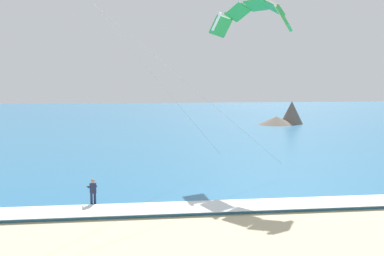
# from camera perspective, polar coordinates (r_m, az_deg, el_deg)

# --- Properties ---
(sea) EXTENTS (200.00, 120.00, 0.20)m
(sea) POSITION_cam_1_polar(r_m,az_deg,el_deg) (84.44, -8.19, 0.99)
(sea) COLOR teal
(sea) RESTS_ON ground
(surf_foam) EXTENTS (200.00, 2.38, 0.04)m
(surf_foam) POSITION_cam_1_polar(r_m,az_deg,el_deg) (26.14, -10.01, -9.98)
(surf_foam) COLOR white
(surf_foam) RESTS_ON sea
(surfboard) EXTENTS (0.89, 1.47, 0.09)m
(surfboard) POSITION_cam_1_polar(r_m,az_deg,el_deg) (27.60, -12.16, -9.58)
(surfboard) COLOR #239EC6
(surfboard) RESTS_ON ground
(kitesurfer) EXTENTS (0.64, 0.63, 1.69)m
(kitesurfer) POSITION_cam_1_polar(r_m,az_deg,el_deg) (27.39, -12.21, -7.73)
(kitesurfer) COLOR #191E38
(kitesurfer) RESTS_ON ground
(kite_primary) EXTENTS (13.84, 11.23, 12.44)m
(kite_primary) POSITION_cam_1_polar(r_m,az_deg,el_deg) (36.66, 7.56, 13.91)
(kite_primary) COLOR green
(headland_right) EXTENTS (8.25, 6.85, 3.92)m
(headland_right) POSITION_cam_1_polar(r_m,az_deg,el_deg) (76.00, 11.30, 1.30)
(headland_right) COLOR #665B51
(headland_right) RESTS_ON ground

